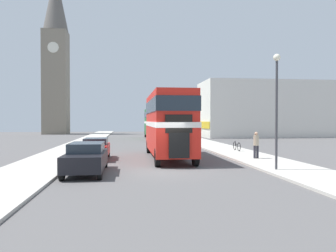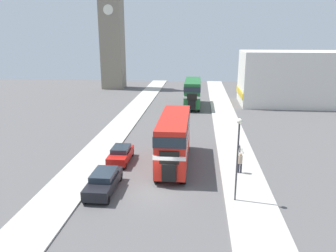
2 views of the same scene
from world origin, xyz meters
The scene contains 12 objects.
ground_plane centered at (0.00, 0.00, 0.00)m, with size 120.00×120.00×0.00m, color #565454.
sidewalk_right centered at (6.75, 0.00, 0.06)m, with size 3.50×120.00×0.12m.
sidewalk_left centered at (-6.75, 0.00, 0.06)m, with size 3.50×120.00×0.12m.
double_decker_bus centered at (0.94, 5.72, 2.60)m, with size 2.49×9.83×4.40m.
bus_distant centered at (2.03, 30.42, 2.53)m, with size 2.49×9.37×4.27m.
car_parked_near centered at (-3.84, -0.04, 0.78)m, with size 1.81×4.68×1.50m.
car_parked_mid centered at (-3.94, 5.79, 0.74)m, with size 1.68×4.06×1.42m.
pedestrian_walking centered at (6.56, 4.04, 1.10)m, with size 0.35×0.35×1.74m.
bicycle_on_pavement centered at (7.14, 9.55, 0.48)m, with size 0.05×1.76×0.78m.
street_lamp centered at (5.70, -0.72, 3.96)m, with size 0.36×0.36×5.86m.
church_tower centered at (-15.37, 48.05, 16.00)m, with size 4.65×4.65×31.28m.
shop_building_block centered at (19.77, 33.51, 4.34)m, with size 19.87×8.91×8.69m.
Camera 1 is at (-1.81, -16.53, 2.61)m, focal length 35.00 mm.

